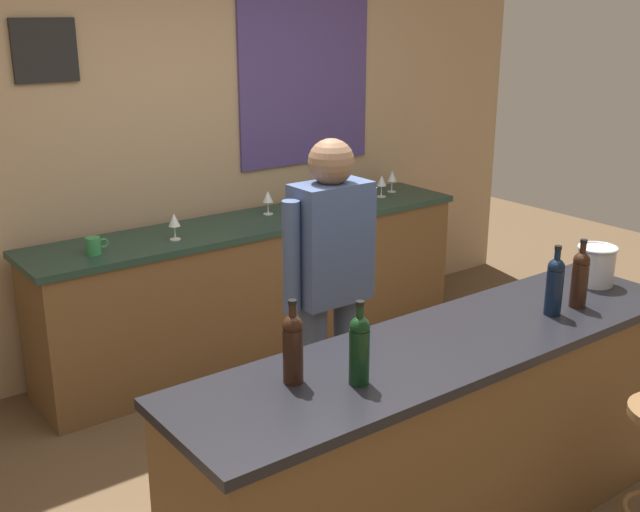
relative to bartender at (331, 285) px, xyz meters
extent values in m
plane|color=brown|center=(0.01, -0.35, -0.94)|extent=(10.00, 10.00, 0.00)
cube|color=tan|center=(0.01, 1.68, 0.46)|extent=(6.00, 0.06, 2.80)
cube|color=black|center=(-0.69, 1.63, 1.01)|extent=(0.35, 0.02, 0.34)
cube|color=#4C3D7F|center=(1.04, 1.63, 0.91)|extent=(1.05, 0.02, 1.42)
cube|color=brown|center=(0.01, -0.75, -0.50)|extent=(2.34, 0.57, 0.88)
cube|color=black|center=(0.01, -0.75, -0.04)|extent=(2.39, 0.60, 0.04)
cube|color=brown|center=(0.41, 1.30, -0.51)|extent=(2.86, 0.53, 0.86)
cube|color=#1E382D|center=(0.41, 1.30, -0.06)|extent=(2.92, 0.56, 0.04)
cylinder|color=#384766|center=(0.10, 0.00, -0.51)|extent=(0.13, 0.13, 0.86)
cylinder|color=#384766|center=(-0.10, 0.00, -0.51)|extent=(0.13, 0.13, 0.86)
cube|color=#3F517A|center=(0.00, 0.00, 0.20)|extent=(0.36, 0.20, 0.56)
sphere|color=brown|center=(0.00, 0.00, 0.58)|extent=(0.21, 0.21, 0.21)
cylinder|color=#3F517A|center=(0.22, 0.00, 0.17)|extent=(0.08, 0.08, 0.52)
cylinder|color=#3F517A|center=(-0.22, 0.00, 0.17)|extent=(0.08, 0.08, 0.52)
cylinder|color=black|center=(-0.68, -0.67, 0.08)|extent=(0.07, 0.07, 0.20)
sphere|color=black|center=(-0.68, -0.67, 0.20)|extent=(0.07, 0.07, 0.07)
cylinder|color=black|center=(-0.68, -0.67, 0.23)|extent=(0.03, 0.03, 0.09)
cylinder|color=black|center=(-0.68, -0.67, 0.28)|extent=(0.03, 0.03, 0.02)
cylinder|color=black|center=(-0.51, -0.82, 0.08)|extent=(0.07, 0.07, 0.20)
sphere|color=black|center=(-0.51, -0.82, 0.20)|extent=(0.07, 0.07, 0.07)
cylinder|color=black|center=(-0.51, -0.82, 0.23)|extent=(0.03, 0.03, 0.09)
cylinder|color=black|center=(-0.51, -0.82, 0.28)|extent=(0.03, 0.03, 0.02)
cylinder|color=black|center=(0.56, -0.82, 0.08)|extent=(0.07, 0.07, 0.20)
sphere|color=black|center=(0.56, -0.82, 0.20)|extent=(0.07, 0.07, 0.07)
cylinder|color=black|center=(0.56, -0.82, 0.23)|extent=(0.03, 0.03, 0.09)
cylinder|color=black|center=(0.56, -0.82, 0.28)|extent=(0.03, 0.03, 0.02)
cylinder|color=black|center=(0.72, -0.83, 0.08)|extent=(0.07, 0.07, 0.20)
sphere|color=black|center=(0.72, -0.83, 0.20)|extent=(0.07, 0.07, 0.07)
cylinder|color=black|center=(0.72, -0.83, 0.23)|extent=(0.03, 0.03, 0.09)
cylinder|color=black|center=(0.72, -0.83, 0.28)|extent=(0.03, 0.03, 0.02)
cylinder|color=#B7BABF|center=(1.03, -0.71, 0.07)|extent=(0.17, 0.17, 0.18)
torus|color=#B7BABF|center=(1.03, -0.71, 0.16)|extent=(0.19, 0.19, 0.02)
cylinder|color=silver|center=(-0.19, 1.21, -0.03)|extent=(0.06, 0.06, 0.00)
cylinder|color=silver|center=(-0.19, 1.21, 0.01)|extent=(0.01, 0.01, 0.07)
cone|color=silver|center=(-0.19, 1.21, 0.08)|extent=(0.07, 0.07, 0.08)
cylinder|color=silver|center=(0.55, 1.37, -0.03)|extent=(0.06, 0.06, 0.00)
cylinder|color=silver|center=(0.55, 1.37, 0.01)|extent=(0.01, 0.01, 0.07)
cone|color=silver|center=(0.55, 1.37, 0.08)|extent=(0.07, 0.07, 0.08)
cylinder|color=silver|center=(1.20, 1.22, -0.03)|extent=(0.06, 0.06, 0.00)
cylinder|color=silver|center=(1.20, 1.22, 0.01)|extent=(0.01, 0.01, 0.07)
cone|color=silver|center=(1.20, 1.22, 0.08)|extent=(0.07, 0.07, 0.08)
cylinder|color=silver|center=(1.45, 1.30, -0.03)|extent=(0.06, 0.06, 0.00)
cylinder|color=silver|center=(1.45, 1.30, 0.01)|extent=(0.01, 0.01, 0.07)
cone|color=silver|center=(1.45, 1.30, 0.08)|extent=(0.07, 0.07, 0.08)
cylinder|color=silver|center=(1.61, 1.37, -0.03)|extent=(0.06, 0.06, 0.00)
cylinder|color=silver|center=(1.61, 1.37, 0.01)|extent=(0.01, 0.01, 0.07)
cone|color=silver|center=(1.61, 1.37, 0.08)|extent=(0.07, 0.07, 0.08)
cylinder|color=#338C4C|center=(-0.67, 1.22, 0.01)|extent=(0.08, 0.08, 0.09)
torus|color=#338C4C|center=(-0.61, 1.22, 0.02)|extent=(0.06, 0.01, 0.06)
camera|label=1|loc=(-2.07, -2.68, 1.23)|focal=43.43mm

